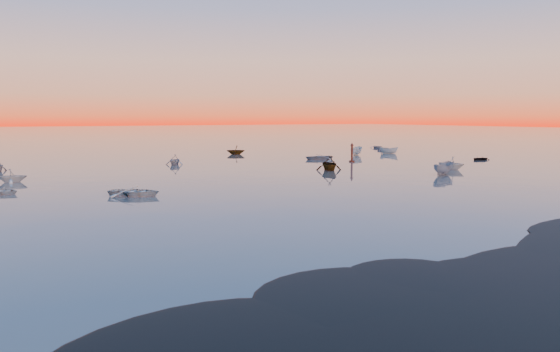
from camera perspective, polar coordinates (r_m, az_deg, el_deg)
ground at (r=120.36m, az=-16.73°, el=2.65°), size 600.00×600.00×0.00m
moored_fleet at (r=75.21m, az=-9.05°, el=0.83°), size 124.00×58.00×1.20m
boat_near_left at (r=49.95m, az=-14.95°, el=-2.02°), size 4.24×4.75×1.13m
boat_near_center at (r=68.79m, az=16.67°, el=0.14°), size 3.42×4.70×1.50m
boat_near_right at (r=75.65m, az=17.44°, el=0.65°), size 4.09×2.70×1.32m
channel_marker at (r=85.20m, az=7.52°, el=2.30°), size 0.86×0.86×3.07m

